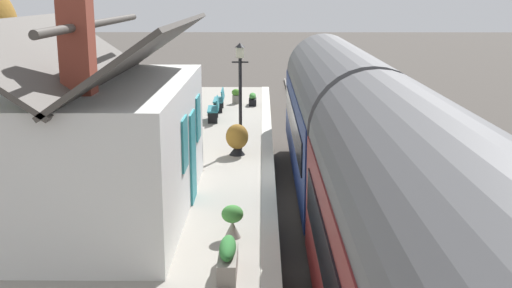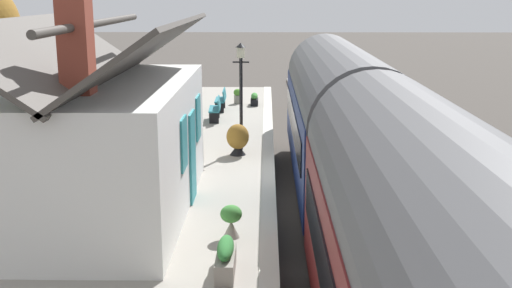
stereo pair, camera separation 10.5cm
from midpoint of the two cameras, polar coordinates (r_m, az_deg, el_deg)
The scene contains 16 objects.
ground_plane at distance 17.40m, azimuth 4.82°, elevation -5.79°, with size 160.00×160.00×0.00m, color #423D38.
platform at distance 17.41m, azimuth -8.55°, elevation -4.16°, with size 32.00×6.08×0.99m, color gray.
platform_edge_coping at distance 17.04m, azimuth 0.93°, elevation -2.61°, with size 32.00×0.36×0.02m, color beige.
rail_near at distance 17.57m, azimuth 10.13°, elevation -5.52°, with size 52.00×0.08×0.14m, color gray.
rail_far at distance 17.39m, azimuth 5.42°, elevation -5.57°, with size 52.00×0.08×0.14m, color gray.
train at distance 13.52m, azimuth 9.88°, elevation -1.77°, with size 20.73×2.73×4.32m.
station_building at distance 14.08m, azimuth -13.82°, elevation 0.09°, with size 7.51×3.89×5.20m.
bench_by_lamp at distance 26.09m, azimuth -3.41°, elevation 4.08°, with size 1.41×0.46×0.88m.
bench_platform_end at distance 24.00m, azimuth -3.91°, elevation 3.25°, with size 1.42×0.50×0.88m.
planter_bench_left at distance 11.04m, azimuth -2.85°, elevation -10.27°, with size 1.10×0.32×0.62m.
planter_bench_right at distance 18.84m, azimuth -1.89°, elevation 0.45°, with size 0.68×0.68×0.94m.
planter_under_sign at distance 27.76m, azimuth -1.94°, elevation 4.39°, with size 0.37×0.37×0.65m.
planter_edge_near at distance 22.48m, azimuth -7.39°, elevation 1.93°, with size 0.97×0.32×0.57m.
planter_corner_building at distance 27.36m, azimuth -0.42°, elevation 4.09°, with size 0.76×0.32×0.54m.
planter_edge_far at distance 12.55m, azimuth -2.39°, elevation -6.90°, with size 0.44×0.44×0.67m.
lamp_post_platform at distance 19.12m, azimuth -1.61°, elevation 6.29°, with size 0.32×0.50×3.31m.
Camera 1 is at (-16.37, 1.34, 5.74)m, focal length 44.03 mm.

